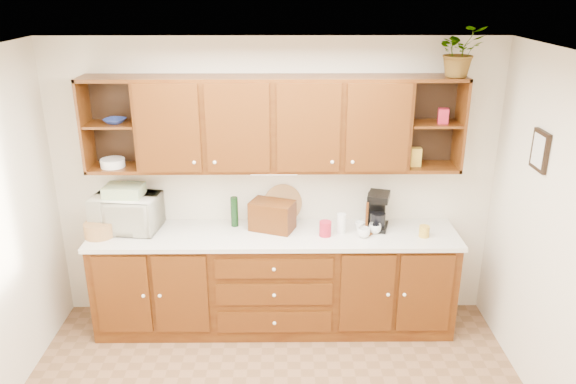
{
  "coord_description": "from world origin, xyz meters",
  "views": [
    {
      "loc": [
        0.08,
        -3.07,
        3.02
      ],
      "look_at": [
        0.12,
        1.15,
        1.44
      ],
      "focal_mm": 35.0,
      "sensor_mm": 36.0,
      "label": 1
    }
  ],
  "objects_px": {
    "potted_plant": "(460,51)",
    "coffee_maker": "(378,211)",
    "bread_box": "(272,216)",
    "microwave": "(126,212)"
  },
  "relations": [
    {
      "from": "potted_plant",
      "to": "coffee_maker",
      "type": "bearing_deg",
      "value": 179.06
    },
    {
      "from": "bread_box",
      "to": "coffee_maker",
      "type": "height_order",
      "value": "coffee_maker"
    },
    {
      "from": "coffee_maker",
      "to": "potted_plant",
      "type": "distance_m",
      "value": 1.51
    },
    {
      "from": "potted_plant",
      "to": "microwave",
      "type": "bearing_deg",
      "value": -179.85
    },
    {
      "from": "microwave",
      "to": "bread_box",
      "type": "xyz_separation_m",
      "value": [
        1.3,
        -0.02,
        -0.03
      ]
    },
    {
      "from": "microwave",
      "to": "coffee_maker",
      "type": "xyz_separation_m",
      "value": [
        2.24,
        0.02,
        0.0
      ]
    },
    {
      "from": "microwave",
      "to": "potted_plant",
      "type": "xyz_separation_m",
      "value": [
        2.82,
        0.01,
        1.4
      ]
    },
    {
      "from": "coffee_maker",
      "to": "potted_plant",
      "type": "xyz_separation_m",
      "value": [
        0.58,
        -0.01,
        1.39
      ]
    },
    {
      "from": "bread_box",
      "to": "coffee_maker",
      "type": "xyz_separation_m",
      "value": [
        0.94,
        0.04,
        0.03
      ]
    },
    {
      "from": "microwave",
      "to": "bread_box",
      "type": "distance_m",
      "value": 1.3
    }
  ]
}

